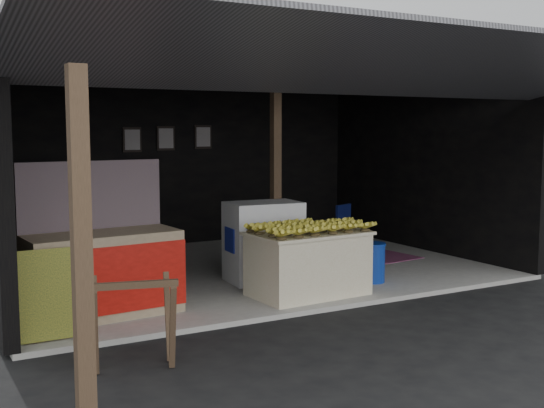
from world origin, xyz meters
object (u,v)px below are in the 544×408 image
banana_table (308,263)px  sawhorse (133,314)px  plastic_chair (348,226)px  water_barrel (372,264)px  white_crate (264,241)px  neighbor_stall (102,270)px

banana_table → sawhorse: (-2.63, -1.33, 0.04)m
banana_table → plastic_chair: 2.62m
banana_table → sawhorse: bearing=-156.2°
water_barrel → plastic_chair: bearing=64.8°
banana_table → white_crate: 0.98m
banana_table → water_barrel: size_ratio=2.97×
water_barrel → banana_table: bearing=-170.5°
sawhorse → water_barrel: (3.76, 1.52, -0.18)m
white_crate → water_barrel: white_crate is taller
neighbor_stall → sawhorse: (-0.18, -1.65, -0.07)m
neighbor_stall → water_barrel: size_ratio=3.40×
white_crate → plastic_chair: size_ratio=1.27×
water_barrel → neighbor_stall: bearing=178.1°
plastic_chair → banana_table: bearing=-158.8°
banana_table → neighbor_stall: neighbor_stall is taller
banana_table → sawhorse: size_ratio=1.75×
plastic_chair → neighbor_stall: bearing=176.5°
neighbor_stall → sawhorse: 1.66m
neighbor_stall → water_barrel: neighbor_stall is taller
banana_table → plastic_chair: size_ratio=1.76×
neighbor_stall → plastic_chair: (4.34, 1.50, -0.01)m
neighbor_stall → banana_table: bearing=-12.0°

